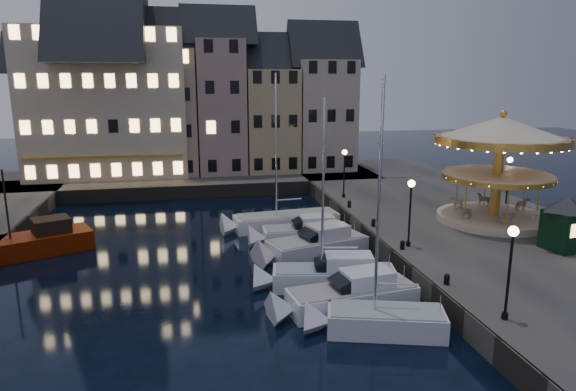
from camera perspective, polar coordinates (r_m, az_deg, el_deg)
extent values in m
plane|color=black|center=(30.08, 1.07, -9.42)|extent=(160.00, 160.00, 0.00)
cube|color=#474442|center=(40.16, 19.13, -3.38)|extent=(16.00, 56.00, 1.30)
cube|color=#474442|center=(56.27, -13.02, 1.56)|extent=(44.00, 12.00, 1.30)
cube|color=#47423A|center=(36.87, 8.27, -4.22)|extent=(0.15, 44.00, 1.30)
cube|color=#47423A|center=(50.36, -10.94, 0.34)|extent=(48.00, 0.15, 1.30)
cylinder|color=black|center=(24.53, 22.94, -12.20)|extent=(0.28, 0.28, 0.30)
cylinder|color=black|center=(23.87, 23.32, -8.38)|extent=(0.12, 0.12, 3.80)
sphere|color=#FFD18C|center=(23.24, 23.77, -3.66)|extent=(0.44, 0.44, 0.44)
cylinder|color=black|center=(32.64, 13.21, -5.24)|extent=(0.28, 0.28, 0.30)
cylinder|color=black|center=(32.15, 13.37, -2.27)|extent=(0.12, 0.12, 3.80)
sphere|color=#FFD18C|center=(31.68, 13.56, 1.31)|extent=(0.44, 0.44, 0.44)
cylinder|color=black|center=(44.82, 6.20, -0.01)|extent=(0.28, 0.28, 0.30)
cylinder|color=black|center=(44.46, 6.25, 2.19)|extent=(0.12, 0.12, 3.80)
sphere|color=#FFD18C|center=(44.13, 6.32, 4.81)|extent=(0.44, 0.44, 0.44)
cylinder|color=black|center=(43.96, 23.00, -1.24)|extent=(0.28, 0.28, 0.30)
cylinder|color=black|center=(43.59, 23.20, 0.99)|extent=(0.12, 0.12, 3.80)
sphere|color=#FFD18C|center=(43.25, 23.45, 3.65)|extent=(0.44, 0.44, 0.44)
cylinder|color=black|center=(27.33, 17.22, -9.01)|extent=(0.28, 0.28, 0.40)
sphere|color=black|center=(27.25, 17.25, -8.58)|extent=(0.30, 0.30, 0.30)
cylinder|color=black|center=(31.96, 12.59, -5.51)|extent=(0.28, 0.28, 0.40)
sphere|color=black|center=(31.89, 12.61, -5.13)|extent=(0.30, 0.30, 0.30)
cylinder|color=black|center=(36.37, 9.47, -3.10)|extent=(0.28, 0.28, 0.40)
sphere|color=black|center=(36.32, 9.48, -2.76)|extent=(0.30, 0.30, 0.30)
cylinder|color=black|center=(41.39, 6.83, -1.04)|extent=(0.28, 0.28, 0.40)
sphere|color=black|center=(41.33, 6.84, -0.75)|extent=(0.30, 0.30, 0.30)
cube|color=gray|center=(58.97, -24.59, 7.28)|extent=(5.00, 8.00, 11.00)
cube|color=gray|center=(57.91, -19.35, 8.14)|extent=(5.60, 8.00, 12.00)
cube|color=gray|center=(57.34, -13.33, 8.97)|extent=(6.20, 8.00, 13.00)
cube|color=gray|center=(57.38, -7.53, 9.71)|extent=(5.00, 8.00, 14.00)
cube|color=tan|center=(58.09, -2.06, 8.37)|extent=(5.60, 8.00, 11.00)
cube|color=#A99A8E|center=(59.30, 3.79, 8.93)|extent=(6.20, 8.00, 12.00)
cube|color=beige|center=(57.82, -19.41, 9.62)|extent=(16.00, 9.00, 15.00)
cube|color=silver|center=(24.63, 10.79, -13.83)|extent=(5.67, 3.43, 1.30)
cube|color=gray|center=(24.34, 10.86, -12.42)|extent=(5.37, 3.20, 0.10)
cylinder|color=silver|center=(22.71, 10.02, -1.80)|extent=(0.14, 0.14, 9.29)
cube|color=silver|center=(26.74, 7.14, -11.45)|extent=(6.81, 3.08, 1.30)
cube|color=gray|center=(26.47, 7.18, -10.13)|extent=(6.46, 2.86, 0.10)
cube|color=silver|center=(26.64, 8.75, -9.02)|extent=(2.70, 1.97, 0.80)
cube|color=black|center=(26.13, 6.15, -9.63)|extent=(1.33, 1.67, 0.92)
cube|color=silver|center=(29.07, 5.11, -9.34)|extent=(7.03, 3.20, 1.30)
cube|color=gray|center=(28.82, 5.14, -8.10)|extent=(6.67, 2.99, 0.10)
cube|color=silver|center=(28.76, 6.78, -7.28)|extent=(2.81, 1.94, 0.80)
cube|color=black|center=(28.66, 4.06, -7.51)|extent=(1.39, 1.59, 0.93)
cylinder|color=silver|center=(27.46, 3.92, 0.75)|extent=(0.14, 0.14, 9.13)
cube|color=silver|center=(34.17, 3.27, -5.84)|extent=(6.99, 4.28, 1.30)
cube|color=gray|center=(33.96, 3.29, -4.77)|extent=(6.62, 3.99, 0.10)
cube|color=silver|center=(34.23, 4.43, -3.89)|extent=(2.92, 2.52, 0.80)
cube|color=black|center=(33.61, 2.52, -4.37)|extent=(1.58, 2.00, 0.91)
cube|color=silver|center=(36.57, 2.07, -4.56)|extent=(6.17, 2.19, 1.30)
cube|color=gray|center=(36.37, 2.08, -3.55)|extent=(5.86, 2.02, 0.10)
cube|color=silver|center=(36.41, 3.22, -2.84)|extent=(2.36, 1.59, 0.80)
cube|color=black|center=(36.19, 1.33, -3.09)|extent=(1.10, 1.45, 0.89)
cube|color=white|center=(40.02, -0.17, -3.00)|extent=(8.27, 3.24, 1.30)
cube|color=gray|center=(39.84, -0.17, -2.07)|extent=(7.85, 3.00, 0.10)
cylinder|color=silver|center=(38.56, -1.33, 5.62)|extent=(0.14, 0.14, 10.85)
cube|color=#6C1801|center=(38.13, -26.86, -5.10)|extent=(8.23, 5.67, 1.50)
cube|color=black|center=(38.02, -24.82, -3.05)|extent=(2.86, 2.65, 1.04)
cylinder|color=black|center=(37.29, -28.83, -0.99)|extent=(0.12, 0.12, 4.68)
cylinder|color=#C6B29B|center=(39.99, 21.87, -2.33)|extent=(7.93, 7.93, 0.50)
cylinder|color=gold|center=(39.29, 22.27, 2.34)|extent=(0.69, 0.69, 6.14)
cylinder|color=#C6B29B|center=(39.31, 22.26, 2.20)|extent=(7.33, 7.33, 0.18)
cylinder|color=gold|center=(39.34, 22.24, 1.95)|extent=(7.61, 7.61, 0.35)
cone|color=#C6B29B|center=(38.89, 22.67, 6.94)|extent=(9.12, 9.12, 1.59)
cylinder|color=gold|center=(38.97, 22.56, 5.71)|extent=(9.12, 9.12, 0.50)
sphere|color=gold|center=(38.81, 22.80, 8.39)|extent=(0.50, 0.50, 0.50)
imported|color=#C6B29B|center=(41.94, 24.40, -0.83)|extent=(1.65, 1.20, 0.99)
cube|color=black|center=(35.06, 28.34, -3.43)|extent=(2.32, 2.32, 2.40)
pyramid|color=black|center=(34.59, 28.71, -0.09)|extent=(3.20, 3.20, 0.90)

